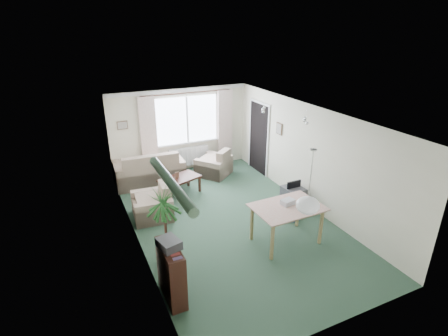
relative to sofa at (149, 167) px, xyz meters
name	(u,v)px	position (x,y,z in m)	size (l,w,h in m)	color
ground	(230,220)	(1.10, -2.75, -0.45)	(6.50, 6.50, 0.00)	#2C4937
window	(187,120)	(1.30, 0.48, 1.05)	(1.80, 0.03, 1.30)	white
curtain_rod	(187,93)	(1.30, 0.40, 1.82)	(2.60, 0.03, 0.03)	black
curtain_left	(149,133)	(0.15, 0.38, 0.82)	(0.45, 0.08, 2.00)	beige
curtain_right	(225,124)	(2.45, 0.38, 0.82)	(0.45, 0.08, 2.00)	beige
radiator	(189,156)	(1.30, 0.44, -0.05)	(1.20, 0.10, 0.55)	white
doorway	(259,138)	(3.08, -0.55, 0.55)	(0.03, 0.95, 2.00)	black
pendant_lamp	(308,205)	(1.30, -5.05, 1.03)	(0.36, 0.36, 0.36)	white
tinsel_garland	(171,183)	(-0.82, -5.05, 1.83)	(1.60, 1.60, 0.12)	#196626
bauble_cluster_a	(264,108)	(2.40, -1.85, 1.77)	(0.20, 0.20, 0.20)	silver
bauble_cluster_b	(306,118)	(2.70, -3.05, 1.77)	(0.20, 0.20, 0.20)	silver
wall_picture_back	(122,125)	(-0.50, 0.48, 1.10)	(0.28, 0.03, 0.22)	brown
wall_picture_right	(279,129)	(3.08, -1.55, 1.10)	(0.03, 0.24, 0.30)	brown
sofa	(149,167)	(0.00, 0.00, 0.00)	(1.82, 0.96, 0.91)	beige
armchair_corner	(214,162)	(1.80, -0.26, -0.07)	(0.87, 0.82, 0.78)	beige
armchair_left	(152,201)	(-0.40, -1.86, -0.07)	(0.87, 0.82, 0.77)	beige
coffee_table	(180,186)	(0.52, -1.05, -0.23)	(1.01, 0.56, 0.46)	black
photo_frame	(177,175)	(0.46, -1.04, 0.08)	(0.12, 0.02, 0.16)	brown
bookshelf	(171,273)	(-0.74, -4.46, 0.02)	(0.26, 0.77, 0.94)	black
hifi_box	(169,244)	(-0.74, -4.46, 0.56)	(0.28, 0.35, 0.14)	#413F45
houseplant	(165,226)	(-0.55, -3.55, 0.30)	(0.65, 0.65, 1.51)	#265F20
dining_table	(286,225)	(1.76, -3.93, -0.07)	(1.23, 0.82, 0.77)	tan
gift_box	(288,202)	(1.81, -3.86, 0.38)	(0.25, 0.18, 0.12)	silver
tv_cube	(293,196)	(2.80, -2.71, -0.23)	(0.44, 0.49, 0.44)	#39393E
pet_bed	(289,214)	(2.40, -3.15, -0.40)	(0.56, 0.56, 0.11)	#212C99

